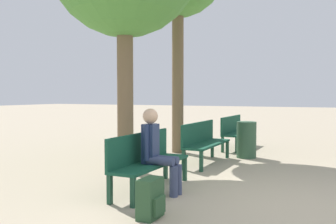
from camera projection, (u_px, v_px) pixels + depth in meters
name	position (u px, v px, depth m)	size (l,w,h in m)	color
ground_plane	(294.00, 210.00, 4.60)	(80.00, 80.00, 0.00)	tan
bench_row_0	(146.00, 157.00, 5.53)	(0.44, 1.74, 0.85)	#144733
bench_row_1	(203.00, 140.00, 7.71)	(0.44, 1.74, 0.85)	#144733
bench_row_2	(235.00, 130.00, 9.89)	(0.44, 1.74, 0.85)	#144733
person_seated	(157.00, 149.00, 5.35)	(0.57, 0.32, 1.22)	#384260
backpack	(151.00, 199.00, 4.29)	(0.24, 0.35, 0.46)	#284C2D
trash_bin	(246.00, 140.00, 8.41)	(0.44, 0.44, 0.81)	#2D5138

